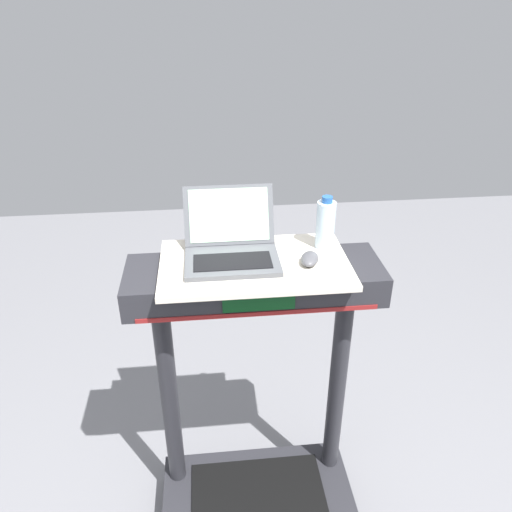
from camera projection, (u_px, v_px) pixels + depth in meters
name	position (u px, v px, depth m)	size (l,w,h in m)	color
desk_board	(254.00, 264.00, 1.74)	(0.65, 0.40, 0.02)	beige
laptop	(231.00, 246.00, 1.74)	(0.32, 0.31, 0.21)	#515459
computer_mouse	(310.00, 259.00, 1.72)	(0.06, 0.10, 0.03)	#4C4C51
water_bottle	(325.00, 224.00, 1.79)	(0.07, 0.07, 0.20)	silver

